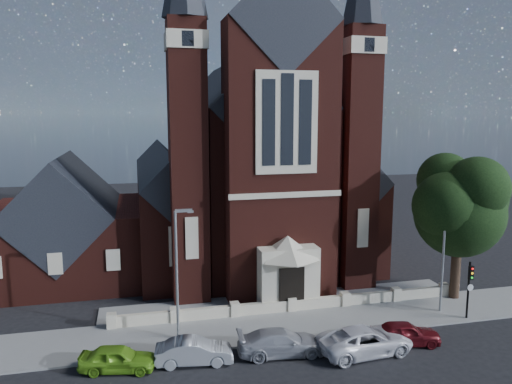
% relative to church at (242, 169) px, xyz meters
% --- Properties ---
extents(ground, '(120.00, 120.00, 0.00)m').
position_rel_church_xyz_m(ground, '(0.00, -7.94, -8.19)').
color(ground, black).
rests_on(ground, ground).
extents(pavement_strip, '(60.00, 5.00, 0.12)m').
position_rel_church_xyz_m(pavement_strip, '(0.00, -18.44, -8.19)').
color(pavement_strip, gray).
rests_on(pavement_strip, ground).
extents(forecourt_paving, '(26.00, 3.00, 0.14)m').
position_rel_church_xyz_m(forecourt_paving, '(0.00, -14.44, -8.19)').
color(forecourt_paving, gray).
rests_on(forecourt_paving, ground).
extents(forecourt_wall, '(24.00, 0.40, 0.90)m').
position_rel_church_xyz_m(forecourt_wall, '(0.00, -16.44, -8.19)').
color(forecourt_wall, beige).
rests_on(forecourt_wall, ground).
extents(church, '(20.01, 34.90, 29.20)m').
position_rel_church_xyz_m(church, '(0.00, 0.00, 0.00)').
color(church, '#471913').
rests_on(church, ground).
extents(parish_hall, '(12.00, 12.20, 10.24)m').
position_rel_church_xyz_m(parish_hall, '(-16.00, -4.94, -4.17)').
color(parish_hall, '#471913').
rests_on(parish_hall, ground).
extents(street_tree, '(6.40, 6.60, 10.70)m').
position_rel_church_xyz_m(street_tree, '(12.60, -17.23, -1.23)').
color(street_tree, black).
rests_on(street_tree, ground).
extents(street_lamp_left, '(1.16, 0.22, 8.09)m').
position_rel_church_xyz_m(street_lamp_left, '(-7.91, -18.94, -3.59)').
color(street_lamp_left, gray).
rests_on(street_lamp_left, ground).
extents(street_lamp_right, '(1.16, 0.22, 8.09)m').
position_rel_church_xyz_m(street_lamp_right, '(10.09, -18.94, -3.59)').
color(street_lamp_right, gray).
rests_on(street_lamp_right, ground).
extents(traffic_signal, '(0.28, 0.42, 4.00)m').
position_rel_church_xyz_m(traffic_signal, '(11.00, -20.52, -5.60)').
color(traffic_signal, black).
rests_on(traffic_signal, ground).
extents(car_lime_van, '(4.28, 2.40, 1.38)m').
position_rel_church_xyz_m(car_lime_van, '(-11.46, -21.87, -7.50)').
color(car_lime_van, '#6AAB22').
rests_on(car_lime_van, ground).
extents(car_silver_a, '(4.40, 1.96, 1.40)m').
position_rel_church_xyz_m(car_silver_a, '(-7.39, -22.07, -7.48)').
color(car_silver_a, '#96999D').
rests_on(car_silver_a, ground).
extents(car_silver_b, '(5.16, 2.44, 1.45)m').
position_rel_church_xyz_m(car_silver_b, '(-2.45, -22.20, -7.46)').
color(car_silver_b, '#9E9FA5').
rests_on(car_silver_b, ground).
extents(car_white_suv, '(5.75, 3.02, 1.54)m').
position_rel_church_xyz_m(car_white_suv, '(2.30, -23.19, -7.41)').
color(car_white_suv, white).
rests_on(car_white_suv, ground).
extents(car_dark_red, '(4.35, 2.41, 1.40)m').
position_rel_church_xyz_m(car_dark_red, '(5.10, -22.74, -7.49)').
color(car_dark_red, '#5C0F15').
rests_on(car_dark_red, ground).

